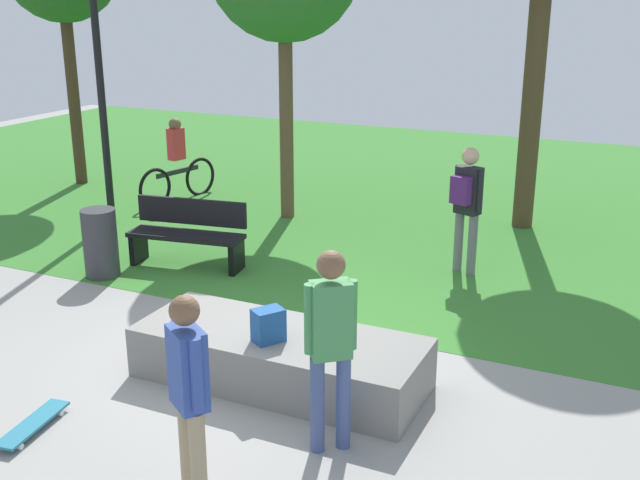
{
  "coord_description": "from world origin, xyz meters",
  "views": [
    {
      "loc": [
        3.77,
        -6.11,
        3.63
      ],
      "look_at": [
        0.57,
        0.74,
        1.18
      ],
      "focal_mm": 43.36,
      "sensor_mm": 36.0,
      "label": 1
    }
  ],
  "objects_px": {
    "park_bench_near_lamppost": "(188,232)",
    "cyclist_on_bicycle": "(177,166)",
    "concrete_ledge": "(280,358)",
    "pedestrian_with_backpack": "(467,199)",
    "trash_bin": "(100,243)",
    "skateboard_by_ledge": "(33,424)",
    "lamp_post": "(97,42)",
    "skater_watching": "(189,386)",
    "skater_performing_trick": "(331,336)",
    "backpack_on_ledge": "(268,325)"
  },
  "relations": [
    {
      "from": "skateboard_by_ledge",
      "to": "park_bench_near_lamppost",
      "type": "height_order",
      "value": "park_bench_near_lamppost"
    },
    {
      "from": "skateboard_by_ledge",
      "to": "pedestrian_with_backpack",
      "type": "distance_m",
      "value": 5.96
    },
    {
      "from": "skater_performing_trick",
      "to": "skateboard_by_ledge",
      "type": "distance_m",
      "value": 2.75
    },
    {
      "from": "pedestrian_with_backpack",
      "to": "backpack_on_ledge",
      "type": "bearing_deg",
      "value": -102.03
    },
    {
      "from": "skater_performing_trick",
      "to": "lamp_post",
      "type": "bearing_deg",
      "value": 143.09
    },
    {
      "from": "pedestrian_with_backpack",
      "to": "cyclist_on_bicycle",
      "type": "height_order",
      "value": "pedestrian_with_backpack"
    },
    {
      "from": "park_bench_near_lamppost",
      "to": "cyclist_on_bicycle",
      "type": "distance_m",
      "value": 3.54
    },
    {
      "from": "trash_bin",
      "to": "pedestrian_with_backpack",
      "type": "height_order",
      "value": "pedestrian_with_backpack"
    },
    {
      "from": "trash_bin",
      "to": "pedestrian_with_backpack",
      "type": "distance_m",
      "value": 4.85
    },
    {
      "from": "park_bench_near_lamppost",
      "to": "trash_bin",
      "type": "height_order",
      "value": "trash_bin"
    },
    {
      "from": "skater_performing_trick",
      "to": "lamp_post",
      "type": "relative_size",
      "value": 0.36
    },
    {
      "from": "concrete_ledge",
      "to": "skater_watching",
      "type": "distance_m",
      "value": 2.05
    },
    {
      "from": "park_bench_near_lamppost",
      "to": "backpack_on_ledge",
      "type": "bearing_deg",
      "value": -44.22
    },
    {
      "from": "skater_performing_trick",
      "to": "cyclist_on_bicycle",
      "type": "bearing_deg",
      "value": 133.37
    },
    {
      "from": "skateboard_by_ledge",
      "to": "park_bench_near_lamppost",
      "type": "bearing_deg",
      "value": 105.95
    },
    {
      "from": "skater_watching",
      "to": "pedestrian_with_backpack",
      "type": "relative_size",
      "value": 0.96
    },
    {
      "from": "lamp_post",
      "to": "trash_bin",
      "type": "height_order",
      "value": "lamp_post"
    },
    {
      "from": "concrete_ledge",
      "to": "backpack_on_ledge",
      "type": "distance_m",
      "value": 0.45
    },
    {
      "from": "concrete_ledge",
      "to": "lamp_post",
      "type": "height_order",
      "value": "lamp_post"
    },
    {
      "from": "lamp_post",
      "to": "cyclist_on_bicycle",
      "type": "xyz_separation_m",
      "value": [
        0.18,
        1.63,
        -2.24
      ]
    },
    {
      "from": "skateboard_by_ledge",
      "to": "pedestrian_with_backpack",
      "type": "height_order",
      "value": "pedestrian_with_backpack"
    },
    {
      "from": "trash_bin",
      "to": "cyclist_on_bicycle",
      "type": "bearing_deg",
      "value": 110.06
    },
    {
      "from": "skateboard_by_ledge",
      "to": "lamp_post",
      "type": "distance_m",
      "value": 6.94
    },
    {
      "from": "skater_watching",
      "to": "lamp_post",
      "type": "distance_m",
      "value": 7.89
    },
    {
      "from": "skater_performing_trick",
      "to": "cyclist_on_bicycle",
      "type": "relative_size",
      "value": 0.97
    },
    {
      "from": "lamp_post",
      "to": "cyclist_on_bicycle",
      "type": "relative_size",
      "value": 2.67
    },
    {
      "from": "concrete_ledge",
      "to": "park_bench_near_lamppost",
      "type": "bearing_deg",
      "value": 138.06
    },
    {
      "from": "backpack_on_ledge",
      "to": "lamp_post",
      "type": "relative_size",
      "value": 0.07
    },
    {
      "from": "trash_bin",
      "to": "pedestrian_with_backpack",
      "type": "relative_size",
      "value": 0.54
    },
    {
      "from": "skateboard_by_ledge",
      "to": "lamp_post",
      "type": "bearing_deg",
      "value": 123.42
    },
    {
      "from": "cyclist_on_bicycle",
      "to": "park_bench_near_lamppost",
      "type": "bearing_deg",
      "value": -52.81
    },
    {
      "from": "park_bench_near_lamppost",
      "to": "lamp_post",
      "type": "relative_size",
      "value": 0.34
    },
    {
      "from": "concrete_ledge",
      "to": "lamp_post",
      "type": "xyz_separation_m",
      "value": [
        -5.02,
        3.61,
        2.62
      ]
    },
    {
      "from": "skater_watching",
      "to": "skateboard_by_ledge",
      "type": "bearing_deg",
      "value": 173.16
    },
    {
      "from": "lamp_post",
      "to": "pedestrian_with_backpack",
      "type": "bearing_deg",
      "value": 1.04
    },
    {
      "from": "skater_performing_trick",
      "to": "trash_bin",
      "type": "xyz_separation_m",
      "value": [
        -4.41,
        2.42,
        -0.56
      ]
    },
    {
      "from": "concrete_ledge",
      "to": "trash_bin",
      "type": "distance_m",
      "value": 3.84
    },
    {
      "from": "pedestrian_with_backpack",
      "to": "skater_watching",
      "type": "bearing_deg",
      "value": -95.34
    },
    {
      "from": "trash_bin",
      "to": "cyclist_on_bicycle",
      "type": "distance_m",
      "value": 3.91
    },
    {
      "from": "skater_watching",
      "to": "cyclist_on_bicycle",
      "type": "distance_m",
      "value": 8.8
    },
    {
      "from": "concrete_ledge",
      "to": "skateboard_by_ledge",
      "type": "distance_m",
      "value": 2.28
    },
    {
      "from": "backpack_on_ledge",
      "to": "skater_performing_trick",
      "type": "relative_size",
      "value": 0.18
    },
    {
      "from": "concrete_ledge",
      "to": "pedestrian_with_backpack",
      "type": "bearing_deg",
      "value": 77.64
    },
    {
      "from": "lamp_post",
      "to": "skateboard_by_ledge",
      "type": "bearing_deg",
      "value": -56.58
    },
    {
      "from": "lamp_post",
      "to": "skater_performing_trick",
      "type": "bearing_deg",
      "value": -36.91
    },
    {
      "from": "skater_performing_trick",
      "to": "park_bench_near_lamppost",
      "type": "height_order",
      "value": "skater_performing_trick"
    },
    {
      "from": "skater_watching",
      "to": "trash_bin",
      "type": "bearing_deg",
      "value": 137.4
    },
    {
      "from": "concrete_ledge",
      "to": "cyclist_on_bicycle",
      "type": "xyz_separation_m",
      "value": [
        -4.84,
        5.24,
        0.38
      ]
    },
    {
      "from": "concrete_ledge",
      "to": "lamp_post",
      "type": "bearing_deg",
      "value": 144.27
    },
    {
      "from": "concrete_ledge",
      "to": "lamp_post",
      "type": "relative_size",
      "value": 0.59
    }
  ]
}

